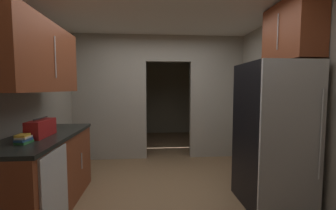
# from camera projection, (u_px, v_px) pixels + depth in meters

# --- Properties ---
(ground) EXTENTS (20.00, 20.00, 0.00)m
(ground) POSITION_uv_depth(u_px,v_px,m) (165.00, 199.00, 2.85)
(ground) COLOR brown
(kitchen_overhead_slab) EXTENTS (3.96, 7.53, 0.06)m
(kitchen_overhead_slab) POSITION_uv_depth(u_px,v_px,m) (162.00, 13.00, 3.18)
(kitchen_overhead_slab) COLOR silver
(kitchen_partition) EXTENTS (3.56, 0.12, 2.57)m
(kitchen_partition) POSITION_uv_depth(u_px,v_px,m) (157.00, 94.00, 4.50)
(kitchen_partition) COLOR #9E998C
(kitchen_partition) RESTS_ON ground
(adjoining_room_shell) EXTENTS (3.56, 2.68, 2.57)m
(adjoining_room_shell) POSITION_uv_depth(u_px,v_px,m) (157.00, 95.00, 6.34)
(adjoining_room_shell) COLOR gray
(adjoining_room_shell) RESTS_ON ground
(kitchen_flank_right) EXTENTS (0.10, 4.26, 2.57)m
(kitchen_flank_right) POSITION_uv_depth(u_px,v_px,m) (320.00, 104.00, 2.53)
(kitchen_flank_right) COLOR #9E998C
(kitchen_flank_right) RESTS_ON ground
(refrigerator) EXTENTS (0.73, 0.80, 1.79)m
(refrigerator) POSITION_uv_depth(u_px,v_px,m) (273.00, 135.00, 2.67)
(refrigerator) COLOR black
(refrigerator) RESTS_ON ground
(lower_cabinet_run) EXTENTS (0.66, 1.63, 0.93)m
(lower_cabinet_run) POSITION_uv_depth(u_px,v_px,m) (44.00, 173.00, 2.54)
(lower_cabinet_run) COLOR brown
(lower_cabinet_run) RESTS_ON ground
(dishwasher) EXTENTS (0.02, 0.56, 0.87)m
(dishwasher) POSITION_uv_depth(u_px,v_px,m) (55.00, 194.00, 2.12)
(dishwasher) COLOR #B7BABC
(dishwasher) RESTS_ON ground
(upper_cabinet_counterside) EXTENTS (0.36, 1.46, 0.80)m
(upper_cabinet_counterside) POSITION_uv_depth(u_px,v_px,m) (39.00, 57.00, 2.44)
(upper_cabinet_counterside) COLOR brown
(upper_cabinet_fridgeside) EXTENTS (0.36, 0.80, 0.74)m
(upper_cabinet_fridgeside) POSITION_uv_depth(u_px,v_px,m) (291.00, 32.00, 2.69)
(upper_cabinet_fridgeside) COLOR brown
(boombox) EXTENTS (0.17, 0.42, 0.22)m
(boombox) POSITION_uv_depth(u_px,v_px,m) (41.00, 128.00, 2.42)
(boombox) COLOR maroon
(boombox) RESTS_ON lower_cabinet_run
(book_stack) EXTENTS (0.12, 0.18, 0.09)m
(book_stack) POSITION_uv_depth(u_px,v_px,m) (23.00, 139.00, 2.12)
(book_stack) COLOR #388C47
(book_stack) RESTS_ON lower_cabinet_run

